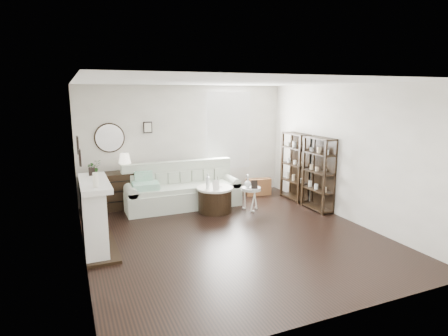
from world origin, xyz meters
name	(u,v)px	position (x,y,z in m)	size (l,w,h in m)	color
room	(215,131)	(0.73, 2.70, 1.60)	(5.50, 5.50, 5.50)	black
fireplace	(94,218)	(-2.32, 0.30, 0.54)	(0.50, 1.40, 1.84)	silver
shelf_unit_far	(295,167)	(2.33, 1.55, 0.80)	(0.30, 0.80, 1.60)	black
shelf_unit_near	(318,174)	(2.33, 0.65, 0.80)	(0.30, 0.80, 1.60)	black
sofa	(182,192)	(-0.32, 2.08, 0.33)	(2.54, 0.88, 0.99)	#B8C0AC
quilt	(146,186)	(-1.15, 1.95, 0.58)	(0.55, 0.45, 0.14)	#289367
suitcase	(258,187)	(1.72, 2.23, 0.21)	(0.62, 0.21, 0.42)	brown
dresser	(110,191)	(-1.84, 2.47, 0.40)	(1.21, 0.52, 0.81)	black
table_lamp	(125,163)	(-1.48, 2.47, 1.01)	(0.26, 0.26, 0.42)	beige
potted_plant	(94,168)	(-2.14, 2.42, 0.97)	(0.30, 0.26, 0.33)	#1C4E16
drum_table	(215,199)	(0.22, 1.40, 0.28)	(0.78, 0.78, 0.54)	black
pedestal_table	(251,189)	(0.97, 1.17, 0.47)	(0.43, 0.43, 0.51)	white
eiffel_drum	(218,182)	(0.30, 1.45, 0.64)	(0.11, 0.11, 0.19)	black
bottle_drum	(208,181)	(0.02, 1.31, 0.71)	(0.08, 0.08, 0.33)	silver
card_frame_drum	(216,185)	(0.16, 1.20, 0.64)	(0.15, 0.01, 0.20)	silver
eiffel_ped	(254,183)	(1.06, 1.20, 0.59)	(0.09, 0.09, 0.16)	black
flask_ped	(248,181)	(0.90, 1.19, 0.66)	(0.15, 0.15, 0.28)	silver
card_frame_ped	(254,184)	(0.99, 1.06, 0.61)	(0.14, 0.01, 0.18)	black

